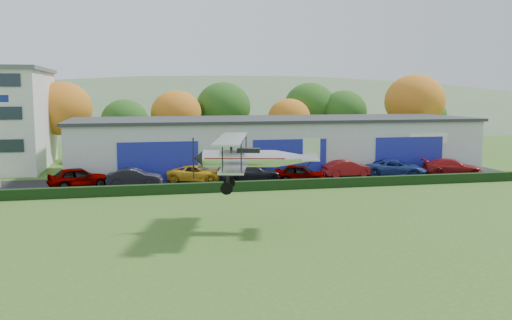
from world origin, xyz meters
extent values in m
plane|color=#345D1D|center=(0.00, 0.00, 0.00)|extent=(300.00, 300.00, 0.00)
cube|color=black|center=(3.00, 21.00, 0.03)|extent=(48.00, 9.00, 0.05)
cube|color=black|center=(3.00, 16.20, 0.40)|extent=(46.00, 0.60, 0.80)
cube|color=#B2B7BC|center=(5.00, 28.00, 2.50)|extent=(40.00, 12.00, 5.00)
cube|color=#2D3033|center=(5.00, 28.00, 5.15)|extent=(40.60, 12.60, 0.30)
cube|color=#1C229A|center=(-7.00, 21.95, 1.80)|extent=(7.00, 0.12, 3.60)
cube|color=#1C229A|center=(5.00, 21.95, 1.80)|extent=(7.00, 0.12, 3.60)
cube|color=#1C229A|center=(17.00, 21.95, 1.80)|extent=(7.00, 0.12, 3.60)
cube|color=navy|center=(-19.50, 22.00, 7.40)|extent=(1.00, 0.04, 0.60)
cylinder|color=#3D2614|center=(-17.00, 40.00, 1.57)|extent=(0.36, 0.36, 3.15)
ellipsoid|color=#B46C16|center=(-17.00, 40.00, 6.03)|extent=(6.84, 6.84, 6.16)
cylinder|color=#3D2614|center=(-10.00, 38.00, 1.22)|extent=(0.36, 0.36, 2.45)
ellipsoid|color=#1E4C14|center=(-10.00, 38.00, 4.69)|extent=(5.32, 5.32, 4.79)
cylinder|color=#3D2614|center=(-4.00, 40.00, 1.40)|extent=(0.36, 0.36, 2.80)
ellipsoid|color=#B46C16|center=(-4.00, 40.00, 5.36)|extent=(6.08, 6.08, 5.47)
cylinder|color=#3D2614|center=(2.00, 42.00, 1.57)|extent=(0.36, 0.36, 3.15)
ellipsoid|color=#1E4C14|center=(2.00, 42.00, 6.03)|extent=(6.84, 6.84, 6.16)
cylinder|color=#3D2614|center=(10.00, 40.00, 1.22)|extent=(0.36, 0.36, 2.45)
ellipsoid|color=#B46C16|center=(10.00, 40.00, 4.69)|extent=(5.32, 5.32, 4.79)
cylinder|color=#3D2614|center=(18.00, 42.00, 1.40)|extent=(0.36, 0.36, 2.80)
ellipsoid|color=#1E4C14|center=(18.00, 42.00, 5.36)|extent=(6.08, 6.08, 5.47)
cylinder|color=#3D2614|center=(26.00, 38.00, 1.75)|extent=(0.36, 0.36, 3.50)
ellipsoid|color=#B46C16|center=(26.00, 38.00, 6.70)|extent=(7.60, 7.60, 6.84)
cylinder|color=#3D2614|center=(30.00, 42.00, 1.22)|extent=(0.36, 0.36, 2.45)
ellipsoid|color=#1E4C14|center=(30.00, 42.00, 4.69)|extent=(5.32, 5.32, 4.79)
cylinder|color=#3D2614|center=(-24.00, 44.00, 1.05)|extent=(0.36, 0.36, 2.10)
ellipsoid|color=#B46C16|center=(-24.00, 44.00, 4.02)|extent=(4.56, 4.56, 4.10)
cylinder|color=#3D2614|center=(14.00, 44.00, 1.57)|extent=(0.36, 0.36, 3.15)
ellipsoid|color=#1E4C14|center=(14.00, 44.00, 6.03)|extent=(6.84, 6.84, 6.16)
ellipsoid|color=#4C6642|center=(20.00, 140.00, -15.40)|extent=(320.00, 196.00, 56.00)
ellipsoid|color=#4C6642|center=(90.00, 140.00, -9.90)|extent=(240.00, 126.00, 36.00)
imported|color=gray|center=(-13.63, 20.66, 0.89)|extent=(5.29, 3.31, 1.68)
imported|color=black|center=(-9.07, 20.10, 0.80)|extent=(4.76, 2.34, 1.50)
imported|color=gold|center=(-3.63, 21.42, 0.78)|extent=(5.77, 4.19, 1.46)
imported|color=black|center=(0.84, 20.17, 0.89)|extent=(5.83, 2.50, 1.68)
imported|color=gray|center=(5.23, 19.36, 0.81)|extent=(4.79, 3.32, 1.51)
imported|color=maroon|center=(10.35, 21.20, 0.82)|extent=(4.74, 1.78, 1.55)
imported|color=navy|center=(14.99, 20.59, 0.83)|extent=(6.17, 4.70, 1.56)
imported|color=maroon|center=(20.29, 19.71, 0.85)|extent=(5.90, 3.68, 1.59)
cylinder|color=silver|center=(-3.12, 4.20, 4.13)|extent=(4.29, 1.97, 0.99)
cone|color=silver|center=(0.08, 3.40, 4.13)|extent=(2.58, 1.54, 0.99)
cone|color=black|center=(-5.41, 4.77, 4.13)|extent=(0.77, 1.09, 0.99)
cube|color=maroon|center=(-2.80, 4.12, 4.19)|extent=(4.72, 2.10, 0.07)
cube|color=black|center=(-2.59, 4.07, 4.59)|extent=(1.44, 0.96, 0.27)
cube|color=silver|center=(-3.33, 4.25, 3.80)|extent=(3.24, 8.01, 0.11)
cube|color=silver|center=(-3.55, 4.30, 5.29)|extent=(3.46, 8.46, 0.11)
cylinder|color=black|center=(-4.50, 1.60, 4.55)|extent=(0.08, 0.08, 1.43)
cylinder|color=black|center=(-3.54, 1.36, 4.55)|extent=(0.08, 0.08, 1.43)
cylinder|color=black|center=(-3.12, 7.14, 4.55)|extent=(0.08, 0.08, 1.43)
cylinder|color=black|center=(-2.16, 6.90, 4.55)|extent=(0.08, 0.08, 1.43)
cylinder|color=black|center=(-3.64, 3.93, 4.90)|extent=(0.12, 0.24, 0.82)
cylinder|color=black|center=(-3.45, 4.68, 4.90)|extent=(0.12, 0.24, 0.82)
cylinder|color=black|center=(-3.87, 3.90, 3.20)|extent=(0.26, 0.76, 1.35)
cylinder|color=black|center=(-3.65, 4.81, 3.20)|extent=(0.26, 0.76, 1.35)
cylinder|color=black|center=(-3.76, 4.36, 2.54)|extent=(0.58, 2.04, 0.08)
cylinder|color=black|center=(-4.00, 3.40, 2.54)|extent=(0.72, 0.32, 0.70)
cylinder|color=black|center=(-3.52, 5.32, 2.54)|extent=(0.72, 0.32, 0.70)
cylinder|color=black|center=(0.83, 3.22, 3.86)|extent=(0.41, 0.16, 0.46)
cube|color=silver|center=(0.83, 3.22, 4.19)|extent=(1.65, 3.01, 0.07)
cube|color=silver|center=(0.93, 3.19, 4.74)|extent=(0.98, 0.30, 1.21)
cube|color=black|center=(-5.70, 4.84, 4.13)|extent=(0.10, 0.14, 2.42)
camera|label=1|loc=(-9.05, -27.32, 8.02)|focal=39.18mm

